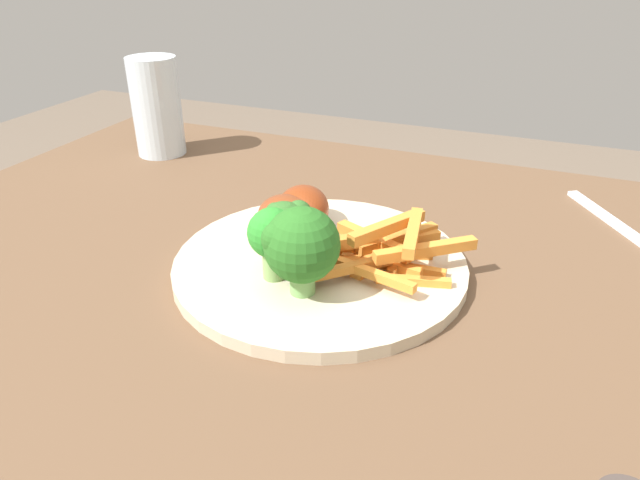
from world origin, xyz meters
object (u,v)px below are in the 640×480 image
at_px(dining_table, 325,399).
at_px(fork, 621,227).
at_px(broccoli_floret_back, 285,228).
at_px(chicken_drumstick_near, 302,211).
at_px(dinner_plate, 320,264).
at_px(water_glass, 157,107).
at_px(broccoli_floret_middle, 278,233).
at_px(carrot_fries_pile, 384,249).
at_px(broccoli_floret_front, 302,244).
at_px(chicken_drumstick_far, 290,220).

xyz_separation_m(dining_table, fork, (0.24, 0.25, 0.12)).
relative_size(broccoli_floret_back, chicken_drumstick_near, 0.51).
distance_m(dinner_plate, water_glass, 0.41).
height_order(broccoli_floret_middle, fork, broccoli_floret_middle).
bearing_deg(dining_table, carrot_fries_pile, 61.10).
bearing_deg(carrot_fries_pile, broccoli_floret_back, -152.39).
distance_m(broccoli_floret_front, carrot_fries_pile, 0.09).
height_order(broccoli_floret_back, chicken_drumstick_far, broccoli_floret_back).
relative_size(dining_table, carrot_fries_pile, 6.81).
height_order(dining_table, carrot_fries_pile, carrot_fries_pile).
bearing_deg(broccoli_floret_middle, fork, 39.42).
bearing_deg(fork, water_glass, 56.19).
distance_m(dinner_plate, chicken_drumstick_far, 0.06).
distance_m(broccoli_floret_middle, broccoli_floret_back, 0.01).
bearing_deg(broccoli_floret_middle, chicken_drumstick_far, 106.87).
bearing_deg(broccoli_floret_front, carrot_fries_pile, 55.39).
relative_size(dinner_plate, broccoli_floret_front, 3.54).
bearing_deg(fork, dinner_plate, 94.51).
bearing_deg(broccoli_floret_back, carrot_fries_pile, 27.61).
distance_m(broccoli_floret_front, broccoli_floret_back, 0.04).
relative_size(carrot_fries_pile, chicken_drumstick_near, 1.20).
height_order(broccoli_floret_back, carrot_fries_pile, broccoli_floret_back).
bearing_deg(carrot_fries_pile, broccoli_floret_front, -124.61).
bearing_deg(broccoli_floret_middle, broccoli_floret_front, -29.27).
height_order(dinner_plate, fork, dinner_plate).
relative_size(carrot_fries_pile, water_glass, 1.13).
xyz_separation_m(fork, water_glass, (-0.60, 0.02, 0.07)).
height_order(dining_table, broccoli_floret_middle, broccoli_floret_middle).
distance_m(broccoli_floret_front, chicken_drumstick_near, 0.12).
relative_size(dining_table, broccoli_floret_back, 15.92).
bearing_deg(broccoli_floret_middle, dining_table, -6.16).
relative_size(broccoli_floret_back, chicken_drumstick_far, 0.57).
distance_m(dining_table, dinner_plate, 0.13).
distance_m(carrot_fries_pile, chicken_drumstick_far, 0.10).
height_order(broccoli_floret_middle, broccoli_floret_back, same).
distance_m(broccoli_floret_front, water_glass, 0.44).
relative_size(broccoli_floret_back, carrot_fries_pile, 0.43).
relative_size(chicken_drumstick_far, water_glass, 0.84).
height_order(dinner_plate, carrot_fries_pile, carrot_fries_pile).
xyz_separation_m(dinner_plate, broccoli_floret_front, (0.01, -0.06, 0.05)).
distance_m(dining_table, carrot_fries_pile, 0.16).
xyz_separation_m(broccoli_floret_middle, water_glass, (-0.31, 0.26, 0.01)).
bearing_deg(broccoli_floret_front, dining_table, 35.93).
xyz_separation_m(broccoli_floret_back, carrot_fries_pile, (0.08, 0.04, -0.03)).
distance_m(broccoli_floret_front, chicken_drumstick_far, 0.10).
height_order(chicken_drumstick_near, fork, chicken_drumstick_near).
xyz_separation_m(dining_table, dinner_plate, (-0.02, 0.04, 0.12)).
height_order(broccoli_floret_front, chicken_drumstick_near, broccoli_floret_front).
bearing_deg(dining_table, fork, 45.00).
relative_size(dinner_plate, broccoli_floret_middle, 4.14).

